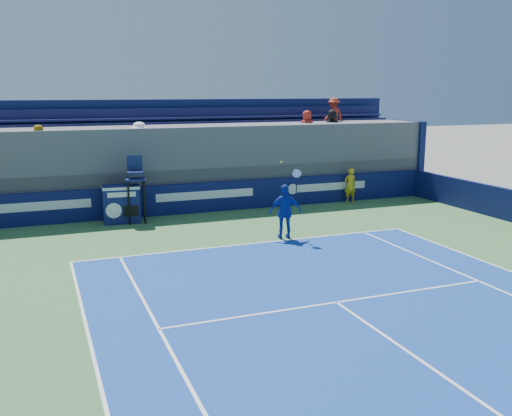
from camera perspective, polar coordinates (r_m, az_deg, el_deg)
name	(u,v)px	position (r m, az deg, el deg)	size (l,w,h in m)	color
ball_person	(350,185)	(24.98, 9.39, 2.26)	(0.55, 0.36, 1.51)	gold
back_hoarding	(205,197)	(22.82, -5.11, 1.06)	(20.40, 0.21, 1.20)	#0C1148
match_clock	(121,203)	(21.43, -13.31, 0.48)	(1.37, 0.82, 1.40)	#101751
umpire_chair	(136,182)	(21.22, -11.95, 2.59)	(0.78, 0.78, 2.48)	black
tennis_player	(285,212)	(18.60, 2.94, -0.36)	(1.13, 0.67, 2.57)	#142EA2
stadium_seating	(192,161)	(24.59, -6.43, 4.73)	(21.00, 4.05, 4.46)	#4C4C51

